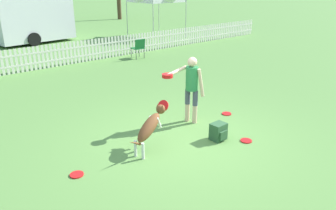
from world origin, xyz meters
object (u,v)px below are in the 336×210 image
(handler_person, at_px, (190,83))
(frisbee_near_dog, at_px, (77,175))
(backpack_on_grass, at_px, (218,132))
(frisbee_midfield, at_px, (246,141))
(folding_chair_blue_left, at_px, (139,47))
(frisbee_near_handler, at_px, (227,114))
(leaping_dog, at_px, (151,125))
(equipment_trailer, at_px, (30,15))

(handler_person, height_order, frisbee_near_dog, handler_person)
(handler_person, distance_m, backpack_on_grass, 1.31)
(frisbee_midfield, bearing_deg, folding_chair_blue_left, 68.79)
(handler_person, xyz_separation_m, folding_chair_blue_left, (3.19, 6.27, -0.46))
(frisbee_near_handler, xyz_separation_m, frisbee_near_dog, (-4.09, -0.06, 0.00))
(leaping_dog, relative_size, frisbee_midfield, 5.02)
(frisbee_midfield, distance_m, equipment_trailer, 14.88)
(handler_person, distance_m, frisbee_midfield, 1.76)
(frisbee_near_dog, bearing_deg, equipment_trailer, 72.38)
(frisbee_midfield, bearing_deg, frisbee_near_dog, 160.36)
(handler_person, xyz_separation_m, frisbee_midfield, (0.19, -1.47, -0.95))
(frisbee_midfield, height_order, equipment_trailer, equipment_trailer)
(folding_chair_blue_left, bearing_deg, equipment_trailer, -70.74)
(frisbee_midfield, distance_m, folding_chair_blue_left, 8.31)
(frisbee_near_handler, height_order, frisbee_near_dog, same)
(handler_person, xyz_separation_m, backpack_on_grass, (-0.19, -1.04, -0.78))
(handler_person, bearing_deg, leaping_dog, 90.41)
(frisbee_near_dog, bearing_deg, frisbee_midfield, -19.64)
(frisbee_near_handler, bearing_deg, folding_chair_blue_left, 71.82)
(folding_chair_blue_left, relative_size, equipment_trailer, 0.17)
(backpack_on_grass, distance_m, folding_chair_blue_left, 8.05)
(backpack_on_grass, relative_size, folding_chair_blue_left, 0.43)
(equipment_trailer, bearing_deg, backpack_on_grass, -102.18)
(frisbee_near_handler, height_order, equipment_trailer, equipment_trailer)
(backpack_on_grass, bearing_deg, frisbee_near_dog, 165.91)
(frisbee_near_dog, relative_size, folding_chair_blue_left, 0.28)
(handler_person, relative_size, backpack_on_grass, 4.26)
(handler_person, bearing_deg, frisbee_near_dog, 80.14)
(leaping_dog, xyz_separation_m, frisbee_near_dog, (-1.53, 0.12, -0.51))
(frisbee_midfield, bearing_deg, handler_person, 97.29)
(handler_person, height_order, frisbee_near_handler, handler_person)
(backpack_on_grass, xyz_separation_m, folding_chair_blue_left, (3.38, 7.30, 0.32))
(folding_chair_blue_left, bearing_deg, backpack_on_grass, 69.27)
(frisbee_midfield, xyz_separation_m, backpack_on_grass, (-0.38, 0.44, 0.17))
(handler_person, bearing_deg, folding_chair_blue_left, -42.87)
(equipment_trailer, bearing_deg, handler_person, -101.83)
(frisbee_near_handler, distance_m, frisbee_near_dog, 4.09)
(handler_person, distance_m, equipment_trailer, 13.37)
(handler_person, height_order, folding_chair_blue_left, handler_person)
(frisbee_near_dog, bearing_deg, leaping_dog, -4.51)
(leaping_dog, relative_size, frisbee_near_handler, 5.02)
(leaping_dog, xyz_separation_m, frisbee_midfield, (1.70, -1.03, -0.51))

